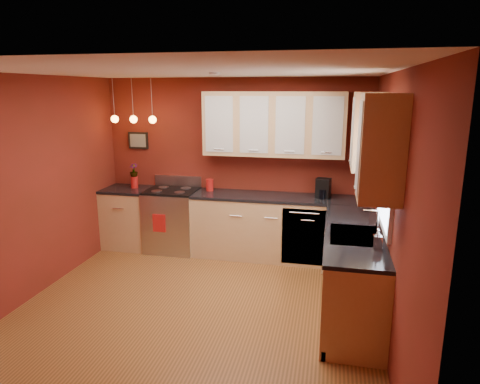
% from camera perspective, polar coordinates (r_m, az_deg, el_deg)
% --- Properties ---
extents(floor, '(4.20, 4.20, 0.00)m').
position_cam_1_polar(floor, '(4.99, -6.20, -15.67)').
color(floor, '#97592C').
rests_on(floor, ground).
extents(ceiling, '(4.00, 4.20, 0.02)m').
position_cam_1_polar(ceiling, '(4.36, -7.09, 15.68)').
color(ceiling, white).
rests_on(ceiling, wall_back).
extents(wall_back, '(4.00, 0.02, 2.60)m').
position_cam_1_polar(wall_back, '(6.48, -0.66, 3.50)').
color(wall_back, maroon).
rests_on(wall_back, floor).
extents(wall_front, '(4.00, 0.02, 2.60)m').
position_cam_1_polar(wall_front, '(2.72, -21.24, -11.97)').
color(wall_front, maroon).
rests_on(wall_front, floor).
extents(wall_left, '(0.02, 4.20, 2.60)m').
position_cam_1_polar(wall_left, '(5.48, -26.85, 0.15)').
color(wall_left, maroon).
rests_on(wall_left, floor).
extents(wall_right, '(0.02, 4.20, 2.60)m').
position_cam_1_polar(wall_right, '(4.31, 19.47, -2.43)').
color(wall_right, maroon).
rests_on(wall_right, floor).
extents(base_cabinets_back_left, '(0.70, 0.60, 0.90)m').
position_cam_1_polar(base_cabinets_back_left, '(6.96, -14.60, -3.44)').
color(base_cabinets_back_left, tan).
rests_on(base_cabinets_back_left, floor).
extents(base_cabinets_back_right, '(2.54, 0.60, 0.90)m').
position_cam_1_polar(base_cabinets_back_right, '(6.28, 5.28, -4.89)').
color(base_cabinets_back_right, tan).
rests_on(base_cabinets_back_right, floor).
extents(base_cabinets_right, '(0.60, 2.10, 0.90)m').
position_cam_1_polar(base_cabinets_right, '(4.99, 14.61, -10.30)').
color(base_cabinets_right, tan).
rests_on(base_cabinets_right, floor).
extents(counter_back_left, '(0.70, 0.62, 0.04)m').
position_cam_1_polar(counter_back_left, '(6.84, -14.83, 0.33)').
color(counter_back_left, black).
rests_on(counter_back_left, base_cabinets_back_left).
extents(counter_back_right, '(2.54, 0.62, 0.04)m').
position_cam_1_polar(counter_back_right, '(6.15, 5.37, -0.73)').
color(counter_back_right, black).
rests_on(counter_back_right, base_cabinets_back_right).
extents(counter_right, '(0.62, 2.10, 0.04)m').
position_cam_1_polar(counter_right, '(4.82, 14.94, -5.17)').
color(counter_right, black).
rests_on(counter_right, base_cabinets_right).
extents(gas_range, '(0.76, 0.64, 1.11)m').
position_cam_1_polar(gas_range, '(6.66, -8.98, -3.65)').
color(gas_range, '#AEAEB2').
rests_on(gas_range, floor).
extents(dishwasher_front, '(0.60, 0.02, 0.80)m').
position_cam_1_polar(dishwasher_front, '(5.98, 8.47, -5.95)').
color(dishwasher_front, '#AEAEB2').
rests_on(dishwasher_front, base_cabinets_back_right).
extents(sink, '(0.50, 0.70, 0.33)m').
position_cam_1_polar(sink, '(4.68, 15.03, -5.81)').
color(sink, '#94959A').
rests_on(sink, counter_right).
extents(window, '(0.06, 1.02, 1.22)m').
position_cam_1_polar(window, '(4.52, 19.09, 3.35)').
color(window, white).
rests_on(window, wall_right).
extents(upper_cabinets_back, '(2.00, 0.35, 0.90)m').
position_cam_1_polar(upper_cabinets_back, '(6.12, 4.51, 9.00)').
color(upper_cabinets_back, tan).
rests_on(upper_cabinets_back, wall_back).
extents(upper_cabinets_right, '(0.35, 1.95, 0.90)m').
position_cam_1_polar(upper_cabinets_right, '(4.49, 17.40, 6.80)').
color(upper_cabinets_right, tan).
rests_on(upper_cabinets_right, wall_right).
extents(wall_picture, '(0.32, 0.03, 0.26)m').
position_cam_1_polar(wall_picture, '(6.92, -13.40, 6.70)').
color(wall_picture, black).
rests_on(wall_picture, wall_back).
extents(pendant_lights, '(0.71, 0.11, 0.66)m').
position_cam_1_polar(pendant_lights, '(6.55, -14.02, 9.45)').
color(pendant_lights, '#94959A').
rests_on(pendant_lights, ceiling).
extents(red_canister, '(0.12, 0.12, 0.18)m').
position_cam_1_polar(red_canister, '(6.45, -4.06, 0.96)').
color(red_canister, '#B51613').
rests_on(red_canister, counter_back_right).
extents(red_vase, '(0.11, 0.11, 0.18)m').
position_cam_1_polar(red_vase, '(6.83, -13.90, 1.29)').
color(red_vase, '#B51613').
rests_on(red_vase, counter_back_left).
extents(flowers, '(0.14, 0.14, 0.22)m').
position_cam_1_polar(flowers, '(6.79, -13.99, 2.77)').
color(flowers, '#B51613').
rests_on(flowers, red_vase).
extents(coffee_maker, '(0.22, 0.22, 0.28)m').
position_cam_1_polar(coffee_maker, '(6.12, 11.03, 0.41)').
color(coffee_maker, black).
rests_on(coffee_maker, counter_back_right).
extents(soap_pump, '(0.09, 0.09, 0.19)m').
position_cam_1_polar(soap_pump, '(4.32, 17.87, -5.96)').
color(soap_pump, silver).
rests_on(soap_pump, counter_right).
extents(dish_towel, '(0.20, 0.01, 0.27)m').
position_cam_1_polar(dish_towel, '(6.39, -10.74, -4.11)').
color(dish_towel, '#B51613').
rests_on(dish_towel, gas_range).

